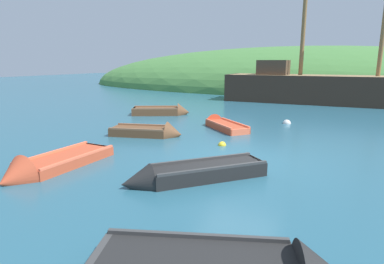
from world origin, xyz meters
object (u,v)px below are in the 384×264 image
Objects in this scene: buoy_yellow at (222,145)px; buoy_white at (287,124)px; rowboat_near_dock at (190,176)px; rowboat_center at (151,133)px; rowboat_far at (221,126)px; sailing_ship at (330,93)px; rowboat_portside at (164,112)px; rowboat_outer_right at (48,168)px.

buoy_white is at bearing 76.43° from buoy_yellow.
rowboat_near_dock reaches higher than buoy_white.
rowboat_far is at bearing 40.28° from rowboat_center.
buoy_yellow is at bearing -103.57° from buoy_white.
rowboat_far is at bearing -110.16° from sailing_ship.
rowboat_portside reaches higher than rowboat_center.
rowboat_near_dock is at bearing -62.03° from rowboat_center.
buoy_white is at bearing 155.91° from rowboat_outer_right.
rowboat_near_dock reaches higher than buoy_yellow.
sailing_ship is at bearing 82.30° from buoy_white.
rowboat_center is 7.88× the size of buoy_white.
rowboat_outer_right is 11.93× the size of buoy_yellow.
rowboat_far is 3.50m from buoy_white.
rowboat_outer_right is at bearing -108.91° from sailing_ship.
rowboat_far is at bearing 112.02° from buoy_yellow.
rowboat_outer_right reaches higher than rowboat_near_dock.
rowboat_center reaches higher than buoy_yellow.
rowboat_near_dock is at bearing -81.55° from buoy_yellow.
rowboat_center reaches higher than buoy_white.
rowboat_near_dock is 7.13m from rowboat_far.
sailing_ship reaches higher than rowboat_portside.
rowboat_center is at bearing -130.79° from buoy_white.
sailing_ship is 6.05× the size of rowboat_far.
rowboat_portside is at bearing -166.89° from rowboat_outer_right.
buoy_yellow is (-0.56, 3.75, -0.13)m from rowboat_near_dock.
sailing_ship reaches higher than buoy_yellow.
buoy_white is (6.97, 0.30, -0.14)m from rowboat_portside.
rowboat_portside is 0.99× the size of rowboat_near_dock.
sailing_ship is at bearing 163.65° from rowboat_outer_right.
rowboat_near_dock is at bearing 146.16° from rowboat_far.
rowboat_outer_right is at bearing -114.58° from buoy_white.
rowboat_center is 1.05× the size of rowboat_far.
rowboat_outer_right is 1.13× the size of rowboat_center.
rowboat_far is at bearing -122.83° from rowboat_near_dock.
sailing_ship is at bearing 80.13° from buoy_yellow.
rowboat_near_dock is at bearing -94.74° from buoy_white.
sailing_ship is 45.61× the size of buoy_white.
rowboat_outer_right is (-6.01, -19.86, -0.70)m from sailing_ship.
buoy_yellow is at bearing -70.73° from rowboat_portside.
rowboat_outer_right is (-3.96, -1.09, -0.05)m from rowboat_near_dock.
rowboat_outer_right is 8.26m from rowboat_far.
buoy_yellow is (1.27, -3.14, -0.08)m from rowboat_far.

